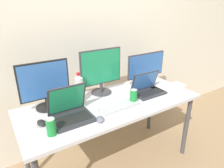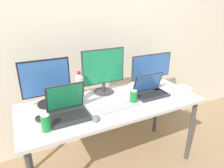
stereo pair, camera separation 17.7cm
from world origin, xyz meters
The scene contains 15 objects.
ground_plane centered at (0.00, 0.00, 0.00)m, with size 16.00×16.00×0.00m, color #9E7F5B.
wall_back centered at (0.00, 0.59, 1.30)m, with size 7.00×0.08×2.60m, color silver.
work_desk centered at (0.00, 0.00, 0.67)m, with size 1.66×0.69×0.74m.
monitor_left centered at (-0.53, 0.21, 0.96)m, with size 0.42×0.20×0.42m.
monitor_center centered at (0.02, 0.23, 0.98)m, with size 0.44×0.21×0.45m.
monitor_right centered at (0.59, 0.21, 0.92)m, with size 0.50×0.21×0.34m.
laptop_silver centered at (-0.42, -0.05, 0.80)m, with size 0.31×0.26×0.27m.
laptop_secondary centered at (0.41, -0.02, 0.79)m, with size 0.32×0.20×0.21m.
keyboard_main centered at (0.69, -0.05, 0.75)m, with size 0.39×0.13×0.02m, color white.
keyboard_aux centered at (0.00, -0.12, 0.75)m, with size 0.38×0.12×0.02m, color #B2B2B7.
mouse_by_keyboard centered at (-0.65, -0.03, 0.76)m, with size 0.06×0.09×0.04m, color black.
mouse_by_laptop centered at (-0.25, -0.22, 0.76)m, with size 0.06×0.09×0.03m, color slate.
water_bottle centered at (-0.25, 0.16, 0.87)m, with size 0.07×0.07×0.29m.
soda_can_near_keyboard centered at (0.16, -0.11, 0.80)m, with size 0.07×0.07×0.13m.
soda_can_by_laptop centered at (-0.62, -0.19, 0.80)m, with size 0.07×0.07×0.13m.
Camera 2 is at (-0.73, -1.47, 1.59)m, focal length 32.00 mm.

